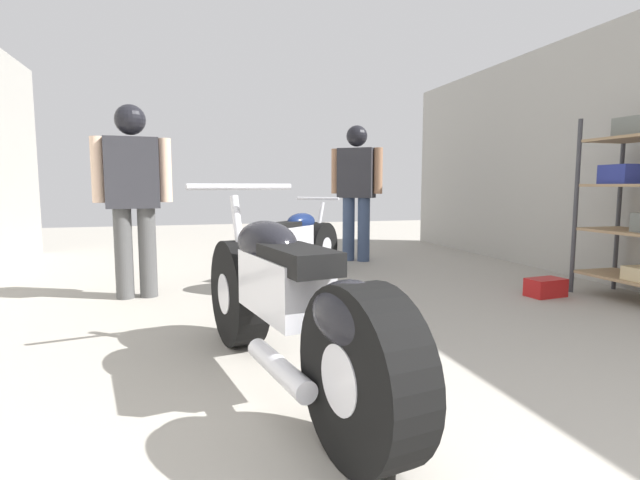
% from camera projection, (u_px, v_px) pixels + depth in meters
% --- Properties ---
extents(ground_plane, '(17.81, 17.81, 0.00)m').
position_uv_depth(ground_plane, '(313.00, 303.00, 4.17)').
color(ground_plane, '#9E998E').
extents(garage_partition_right, '(0.08, 8.16, 2.63)m').
position_uv_depth(garage_partition_right, '(616.00, 154.00, 4.85)').
color(garage_partition_right, '#A3A099').
rests_on(garage_partition_right, ground_plane).
extents(motorcycle_maroon_cruiser, '(0.75, 2.17, 1.02)m').
position_uv_depth(motorcycle_maroon_cruiser, '(286.00, 305.00, 2.35)').
color(motorcycle_maroon_cruiser, black).
rests_on(motorcycle_maroon_cruiser, ground_plane).
extents(motorcycle_black_naked, '(1.42, 1.45, 0.87)m').
position_uv_depth(motorcycle_black_naked, '(290.00, 245.00, 5.20)').
color(motorcycle_black_naked, black).
rests_on(motorcycle_black_naked, ground_plane).
extents(mechanic_in_blue, '(0.63, 0.51, 1.79)m').
position_uv_depth(mechanic_in_blue, '(356.00, 181.00, 6.42)').
color(mechanic_in_blue, '#384766').
rests_on(mechanic_in_blue, ground_plane).
extents(mechanic_with_helmet, '(0.67, 0.27, 1.71)m').
position_uv_depth(mechanic_with_helmet, '(133.00, 184.00, 4.28)').
color(mechanic_with_helmet, '#4C4C4C').
rests_on(mechanic_with_helmet, ground_plane).
extents(red_toolbox, '(0.36, 0.24, 0.16)m').
position_uv_depth(red_toolbox, '(546.00, 287.00, 4.43)').
color(red_toolbox, '#B21919').
rests_on(red_toolbox, ground_plane).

